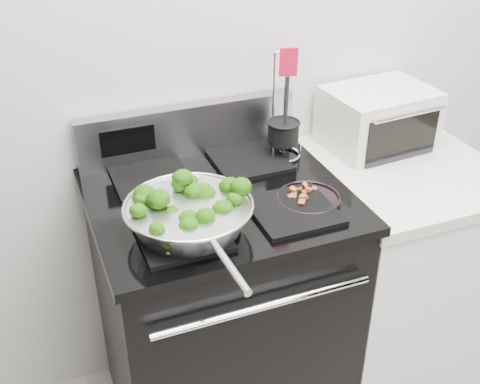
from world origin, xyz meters
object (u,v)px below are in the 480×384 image
bacon_plate (309,196)px  utensil_holder (283,138)px  gas_range (221,308)px  skillet (189,215)px  toaster_oven (378,118)px

bacon_plate → utensil_holder: size_ratio=0.51×
gas_range → skillet: (-0.14, -0.16, 0.52)m
skillet → utensil_holder: (0.44, 0.32, 0.01)m
gas_range → bacon_plate: (0.24, -0.13, 0.48)m
gas_range → toaster_oven: bearing=14.4°
gas_range → skillet: gas_range is taller
skillet → utensil_holder: bearing=33.9°
bacon_plate → toaster_oven: (0.43, 0.30, 0.06)m
bacon_plate → gas_range: bearing=151.9°
skillet → bacon_plate: size_ratio=2.93×
utensil_holder → toaster_oven: (0.38, 0.01, 0.01)m
skillet → toaster_oven: 0.88m
gas_range → utensil_holder: 0.63m
skillet → utensil_holder: utensil_holder is taller
utensil_holder → bacon_plate: bearing=-84.0°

